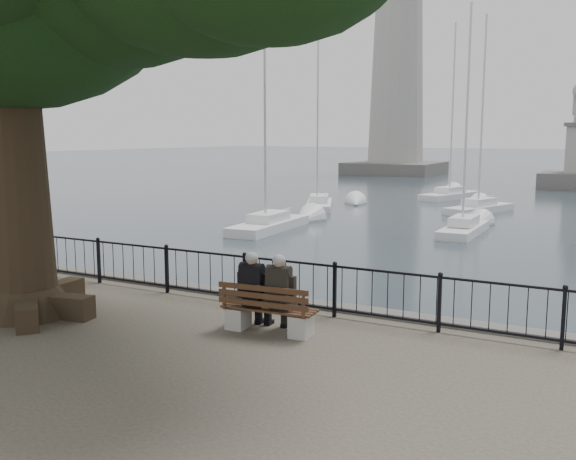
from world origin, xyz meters
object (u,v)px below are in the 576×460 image
Objects in this scene: bench at (268,315)px; person_right at (282,296)px; lighthouse at (398,60)px; person_left at (255,293)px.

bench is 0.42m from person_right.
bench is 0.06× the size of lighthouse.
person_left reaches higher than bench.
person_right is 64.56m from lighthouse.
bench is at bearing -73.22° from lighthouse.
person_left is (-0.30, 0.08, 0.34)m from bench.
lighthouse is (-18.60, 60.84, 11.00)m from person_right.
lighthouse is (-18.38, 60.95, 11.34)m from bench.
lighthouse reaches higher than person_left.
person_left is 0.52m from person_right.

